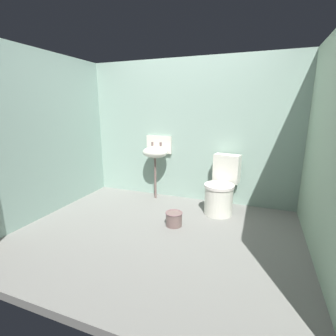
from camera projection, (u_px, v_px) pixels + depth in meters
The scene contains 7 objects.
ground_plane at pixel (159, 234), 2.93m from camera, with size 3.59×2.74×0.08m, color slate.
wall_back at pixel (189, 132), 3.77m from camera, with size 3.59×0.10×2.13m, color #8CA89A.
wall_left at pixel (49, 135), 3.32m from camera, with size 0.10×2.54×2.13m, color #89A89C.
wall_right at pixel (333, 149), 2.19m from camera, with size 0.10×2.54×2.13m, color #8FAD93.
toilet_near_wall at pixel (221, 190), 3.38m from camera, with size 0.47×0.65×0.78m.
sink at pixel (156, 152), 3.82m from camera, with size 0.42×0.35×0.99m.
bucket at pixel (174, 219), 3.02m from camera, with size 0.21×0.21×0.18m.
Camera 1 is at (1.04, -2.45, 1.42)m, focal length 26.20 mm.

